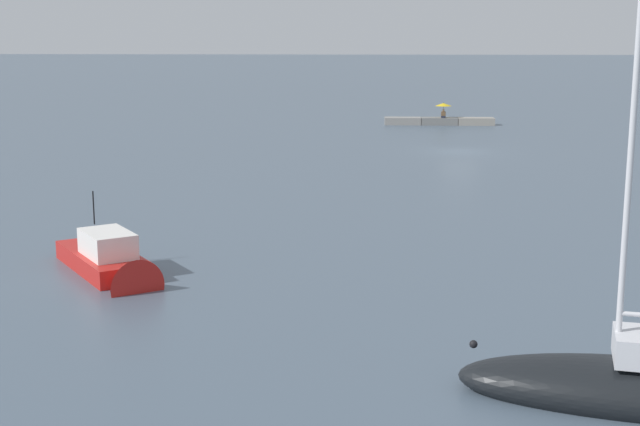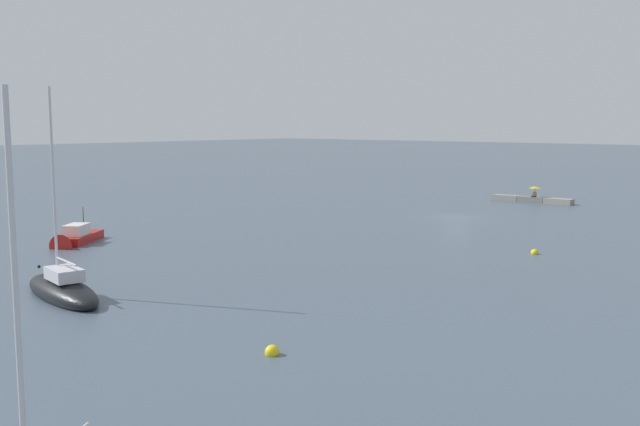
# 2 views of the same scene
# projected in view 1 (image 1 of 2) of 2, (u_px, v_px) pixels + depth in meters

# --- Properties ---
(ground_plane) EXTENTS (500.00, 500.00, 0.00)m
(ground_plane) POSITION_uv_depth(u_px,v_px,m) (459.00, 152.00, 60.46)
(ground_plane) COLOR #475666
(seawall_pier) EXTENTS (9.48, 1.41, 0.64)m
(seawall_pier) POSITION_uv_depth(u_px,v_px,m) (439.00, 121.00, 77.75)
(seawall_pier) COLOR gray
(seawall_pier) RESTS_ON ground_plane
(person_seated_brown_left) EXTENTS (0.43, 0.63, 0.73)m
(person_seated_brown_left) POSITION_uv_depth(u_px,v_px,m) (443.00, 115.00, 77.44)
(person_seated_brown_left) COLOR #1E2333
(person_seated_brown_left) RESTS_ON seawall_pier
(umbrella_open_yellow) EXTENTS (1.41, 1.41, 1.30)m
(umbrella_open_yellow) POSITION_uv_depth(u_px,v_px,m) (444.00, 104.00, 77.49)
(umbrella_open_yellow) COLOR black
(umbrella_open_yellow) RESTS_ON seawall_pier
(motorboat_red_near) EXTENTS (4.82, 5.86, 3.30)m
(motorboat_red_near) POSITION_uv_depth(u_px,v_px,m) (112.00, 266.00, 29.78)
(motorboat_red_near) COLOR red
(motorboat_red_near) RESTS_ON ground_plane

